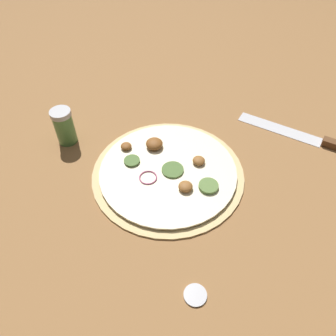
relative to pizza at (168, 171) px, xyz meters
name	(u,v)px	position (x,y,z in m)	size (l,w,h in m)	color
ground_plane	(168,174)	(0.00, 0.00, -0.01)	(3.00, 3.00, 0.00)	olive
pizza	(168,171)	(0.00, 0.00, 0.00)	(0.34, 0.34, 0.03)	#D6B77A
knife	(324,142)	(-0.32, 0.22, 0.00)	(0.09, 0.32, 0.02)	silver
spice_jar	(64,126)	(0.08, -0.25, 0.04)	(0.05, 0.05, 0.09)	#4C7F42
loose_cap	(195,295)	(0.17, 0.22, 0.00)	(0.04, 0.04, 0.01)	#B2B2B7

